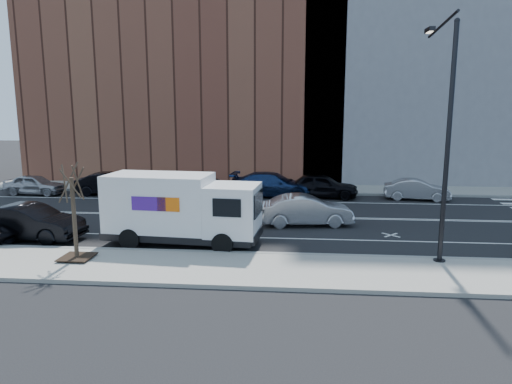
% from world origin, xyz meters
% --- Properties ---
extents(ground, '(120.00, 120.00, 0.00)m').
position_xyz_m(ground, '(0.00, 0.00, 0.00)').
color(ground, black).
rests_on(ground, ground).
extents(sidewalk_near, '(44.00, 3.60, 0.15)m').
position_xyz_m(sidewalk_near, '(0.00, -8.80, 0.07)').
color(sidewalk_near, gray).
rests_on(sidewalk_near, ground).
extents(sidewalk_far, '(44.00, 3.60, 0.15)m').
position_xyz_m(sidewalk_far, '(0.00, 8.80, 0.07)').
color(sidewalk_far, gray).
rests_on(sidewalk_far, ground).
extents(curb_near, '(44.00, 0.25, 0.17)m').
position_xyz_m(curb_near, '(0.00, -7.00, 0.08)').
color(curb_near, gray).
rests_on(curb_near, ground).
extents(curb_far, '(44.00, 0.25, 0.17)m').
position_xyz_m(curb_far, '(0.00, 7.00, 0.08)').
color(curb_far, gray).
rests_on(curb_far, ground).
extents(road_markings, '(40.00, 8.60, 0.01)m').
position_xyz_m(road_markings, '(0.00, 0.00, 0.00)').
color(road_markings, white).
rests_on(road_markings, ground).
extents(bldg_brick, '(26.00, 10.00, 22.00)m').
position_xyz_m(bldg_brick, '(-8.00, 15.60, 11.00)').
color(bldg_brick, brown).
rests_on(bldg_brick, ground).
extents(bldg_concrete, '(20.00, 10.00, 26.00)m').
position_xyz_m(bldg_concrete, '(12.00, 15.60, 13.00)').
color(bldg_concrete, slate).
rests_on(bldg_concrete, ground).
extents(streetlight, '(0.44, 4.02, 9.34)m').
position_xyz_m(streetlight, '(7.00, -6.91, 5.08)').
color(streetlight, black).
rests_on(streetlight, ground).
extents(street_tree, '(1.20, 1.20, 3.75)m').
position_xyz_m(street_tree, '(-7.00, -8.40, 1.45)').
color(street_tree, black).
rests_on(street_tree, ground).
extents(fedex_van, '(6.97, 2.89, 3.10)m').
position_xyz_m(fedex_van, '(-3.53, -5.60, 1.63)').
color(fedex_van, black).
rests_on(fedex_van, ground).
extents(far_parked_a, '(4.22, 1.82, 1.42)m').
position_xyz_m(far_parked_a, '(-16.80, 5.31, 0.71)').
color(far_parked_a, '#A09FA4').
rests_on(far_parked_a, ground).
extents(far_parked_b, '(4.84, 2.15, 1.55)m').
position_xyz_m(far_parked_b, '(-11.50, 5.77, 0.77)').
color(far_parked_b, black).
rests_on(far_parked_b, ground).
extents(far_parked_c, '(5.94, 3.33, 1.57)m').
position_xyz_m(far_parked_c, '(-5.91, 5.85, 0.78)').
color(far_parked_c, '#44464B').
rests_on(far_parked_c, ground).
extents(far_parked_d, '(5.84, 2.74, 1.65)m').
position_xyz_m(far_parked_d, '(-0.14, 6.07, 0.82)').
color(far_parked_d, '#15254C').
rests_on(far_parked_d, ground).
extents(far_parked_e, '(5.01, 2.41, 1.65)m').
position_xyz_m(far_parked_e, '(3.20, 5.94, 0.82)').
color(far_parked_e, black).
rests_on(far_parked_e, ground).
extents(far_parked_f, '(4.33, 1.97, 1.38)m').
position_xyz_m(far_parked_f, '(9.42, 5.69, 0.69)').
color(far_parked_f, '#AAAAAF').
rests_on(far_parked_f, ground).
extents(driving_sedan, '(4.91, 2.25, 1.56)m').
position_xyz_m(driving_sedan, '(2.00, -1.68, 0.78)').
color(driving_sedan, '#AFB0B4').
rests_on(driving_sedan, ground).
extents(near_parked_rear_a, '(5.10, 2.24, 1.63)m').
position_xyz_m(near_parked_rear_a, '(-10.65, -5.51, 0.81)').
color(near_parked_rear_a, black).
rests_on(near_parked_rear_a, ground).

